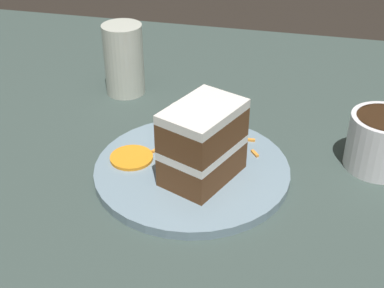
{
  "coord_description": "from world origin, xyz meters",
  "views": [
    {
      "loc": [
        0.15,
        -0.53,
        0.42
      ],
      "look_at": [
        0.03,
        -0.01,
        0.08
      ],
      "focal_mm": 50.0,
      "sensor_mm": 36.0,
      "label": 1
    }
  ],
  "objects_px": {
    "plate": "(192,170)",
    "cream_dollop": "(183,117)",
    "cake_slice": "(203,143)",
    "coffee_mug": "(381,140)",
    "drinking_glass": "(124,64)",
    "orange_garnish": "(132,158)"
  },
  "relations": [
    {
      "from": "plate",
      "to": "orange_garnish",
      "type": "distance_m",
      "value": 0.08
    },
    {
      "from": "drinking_glass",
      "to": "coffee_mug",
      "type": "distance_m",
      "value": 0.4
    },
    {
      "from": "drinking_glass",
      "to": "coffee_mug",
      "type": "bearing_deg",
      "value": -18.1
    },
    {
      "from": "cake_slice",
      "to": "drinking_glass",
      "type": "distance_m",
      "value": 0.27
    },
    {
      "from": "cake_slice",
      "to": "coffee_mug",
      "type": "distance_m",
      "value": 0.22
    },
    {
      "from": "cake_slice",
      "to": "orange_garnish",
      "type": "distance_m",
      "value": 0.11
    },
    {
      "from": "cream_dollop",
      "to": "coffee_mug",
      "type": "xyz_separation_m",
      "value": [
        0.25,
        -0.01,
        0.0
      ]
    },
    {
      "from": "plate",
      "to": "cake_slice",
      "type": "relative_size",
      "value": 2.14
    },
    {
      "from": "drinking_glass",
      "to": "coffee_mug",
      "type": "xyz_separation_m",
      "value": [
        0.38,
        -0.12,
        -0.01
      ]
    },
    {
      "from": "cream_dollop",
      "to": "coffee_mug",
      "type": "relative_size",
      "value": 0.61
    },
    {
      "from": "cake_slice",
      "to": "cream_dollop",
      "type": "relative_size",
      "value": 2.23
    },
    {
      "from": "plate",
      "to": "drinking_glass",
      "type": "bearing_deg",
      "value": 128.28
    },
    {
      "from": "cake_slice",
      "to": "cream_dollop",
      "type": "xyz_separation_m",
      "value": [
        -0.05,
        0.09,
        -0.02
      ]
    },
    {
      "from": "orange_garnish",
      "to": "cake_slice",
      "type": "bearing_deg",
      "value": -8.9
    },
    {
      "from": "orange_garnish",
      "to": "plate",
      "type": "bearing_deg",
      "value": 1.03
    },
    {
      "from": "cream_dollop",
      "to": "coffee_mug",
      "type": "bearing_deg",
      "value": -1.67
    },
    {
      "from": "drinking_glass",
      "to": "coffee_mug",
      "type": "relative_size",
      "value": 1.34
    },
    {
      "from": "plate",
      "to": "cream_dollop",
      "type": "height_order",
      "value": "cream_dollop"
    },
    {
      "from": "drinking_glass",
      "to": "cream_dollop",
      "type": "bearing_deg",
      "value": -43.3
    },
    {
      "from": "cake_slice",
      "to": "drinking_glass",
      "type": "height_order",
      "value": "drinking_glass"
    },
    {
      "from": "orange_garnish",
      "to": "coffee_mug",
      "type": "height_order",
      "value": "coffee_mug"
    },
    {
      "from": "orange_garnish",
      "to": "drinking_glass",
      "type": "bearing_deg",
      "value": 111.17
    }
  ]
}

